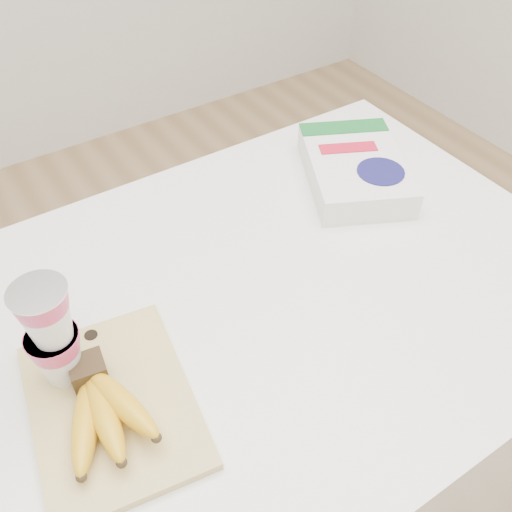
{
  "coord_description": "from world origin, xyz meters",
  "views": [
    {
      "loc": [
        -0.32,
        -0.52,
        1.59
      ],
      "look_at": [
        0.05,
        0.04,
        0.93
      ],
      "focal_mm": 40.0,
      "sensor_mm": 36.0,
      "label": 1
    }
  ],
  "objects_px": {
    "cereal_box": "(355,169)",
    "cutting_board": "(112,405)",
    "bananas": "(102,409)",
    "yogurt_stack": "(51,333)",
    "table": "(248,436)"
  },
  "relations": [
    {
      "from": "cereal_box",
      "to": "cutting_board",
      "type": "bearing_deg",
      "value": -134.27
    },
    {
      "from": "bananas",
      "to": "cereal_box",
      "type": "bearing_deg",
      "value": 20.71
    },
    {
      "from": "cutting_board",
      "to": "yogurt_stack",
      "type": "xyz_separation_m",
      "value": [
        -0.03,
        0.08,
        0.1
      ]
    },
    {
      "from": "yogurt_stack",
      "to": "cereal_box",
      "type": "distance_m",
      "value": 0.67
    },
    {
      "from": "cutting_board",
      "to": "cereal_box",
      "type": "bearing_deg",
      "value": 28.38
    },
    {
      "from": "cereal_box",
      "to": "bananas",
      "type": "bearing_deg",
      "value": -133.29
    },
    {
      "from": "bananas",
      "to": "cereal_box",
      "type": "distance_m",
      "value": 0.67
    },
    {
      "from": "cutting_board",
      "to": "yogurt_stack",
      "type": "relative_size",
      "value": 1.66
    },
    {
      "from": "cereal_box",
      "to": "table",
      "type": "bearing_deg",
      "value": -130.64
    },
    {
      "from": "bananas",
      "to": "cutting_board",
      "type": "bearing_deg",
      "value": 48.12
    },
    {
      "from": "cutting_board",
      "to": "cereal_box",
      "type": "xyz_separation_m",
      "value": [
        0.61,
        0.22,
        0.02
      ]
    },
    {
      "from": "cutting_board",
      "to": "cereal_box",
      "type": "height_order",
      "value": "cereal_box"
    },
    {
      "from": "table",
      "to": "cutting_board",
      "type": "relative_size",
      "value": 4.09
    },
    {
      "from": "cutting_board",
      "to": "bananas",
      "type": "xyz_separation_m",
      "value": [
        -0.02,
        -0.02,
        0.03
      ]
    },
    {
      "from": "table",
      "to": "yogurt_stack",
      "type": "relative_size",
      "value": 6.78
    }
  ]
}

